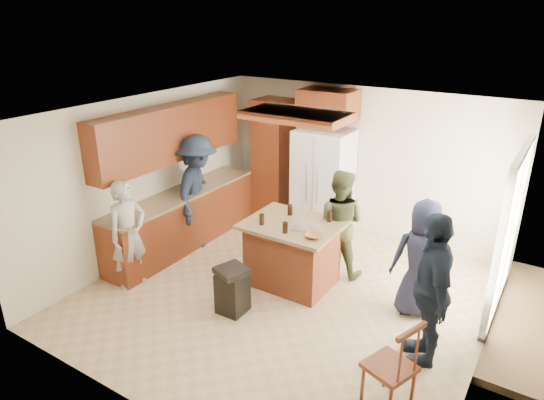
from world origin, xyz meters
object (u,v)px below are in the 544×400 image
Objects in this scene: person_side_right at (431,289)px; trash_bin at (232,290)px; refrigerator at (323,182)px; spindle_chair at (391,368)px; person_behind_left at (339,223)px; person_behind_right at (422,259)px; kitchen_island at (292,253)px; person_front_left at (128,235)px; person_counter at (198,191)px.

trash_bin is (-2.33, -0.42, -0.56)m from person_side_right.
refrigerator is 1.81× the size of spindle_chair.
spindle_chair is at bearing -30.33° from person_side_right.
person_behind_left is 1.60× the size of spindle_chair.
person_behind_right is 1.55× the size of spindle_chair.
person_side_right is at bearing 86.43° from person_behind_right.
person_behind_left is 1.48m from refrigerator.
kitchen_island is 1.07m from trash_bin.
person_front_left is 3.87m from spindle_chair.
person_behind_right is at bearing -35.82° from refrigerator.
person_behind_right is at bearing 98.18° from spindle_chair.
person_front_left is 3.98m from person_side_right.
person_behind_left is at bearing 126.59° from spindle_chair.
person_front_left is 2.94m from person_behind_left.
person_behind_left is at bearing -40.61° from person_behind_right.
refrigerator reaches higher than trash_bin.
person_behind_right is at bearing -110.77° from person_counter.
kitchen_island is at bearing -118.30° from person_counter.
person_side_right is at bearing -122.65° from person_counter.
refrigerator reaches higher than kitchen_island.
kitchen_island is (1.88, 1.24, -0.30)m from person_front_left.
person_front_left reaches higher than spindle_chair.
refrigerator is (1.46, 1.53, -0.02)m from person_counter.
person_side_right reaches higher than person_front_left.
spindle_chair is (0.25, -1.72, -0.32)m from person_behind_right.
person_side_right is 2.17m from kitchen_island.
person_behind_right is 2.68m from refrigerator.
spindle_chair is at bearing -37.17° from kitchen_island.
person_counter is 1.02× the size of refrigerator.
refrigerator is at bearing -159.25° from person_side_right.
person_behind_left is 2.53× the size of trash_bin.
person_side_right is 1.38× the size of kitchen_island.
refrigerator reaches higher than person_behind_left.
person_counter is (-0.03, 1.51, 0.15)m from person_front_left.
refrigerator is at bearing -16.62° from person_front_left.
refrigerator is at bearing 126.32° from spindle_chair.
person_behind_right is 0.84× the size of person_counter.
person_front_left is at bearing 176.28° from spindle_chair.
person_side_right is 1.77× the size of spindle_chair.
person_counter reaches higher than person_front_left.
refrigerator is at bearing -64.18° from person_behind_left.
person_behind_left reaches higher than person_behind_right.
person_front_left reaches higher than trash_bin.
person_counter is (-3.63, 0.04, 0.15)m from person_behind_right.
person_behind_right reaches higher than spindle_chair.
person_counter reaches higher than spindle_chair.
kitchen_island is (0.46, -1.80, -0.43)m from refrigerator.
person_side_right reaches higher than spindle_chair.
person_behind_left reaches higher than spindle_chair.
person_behind_right is (1.31, -0.37, -0.03)m from person_behind_left.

